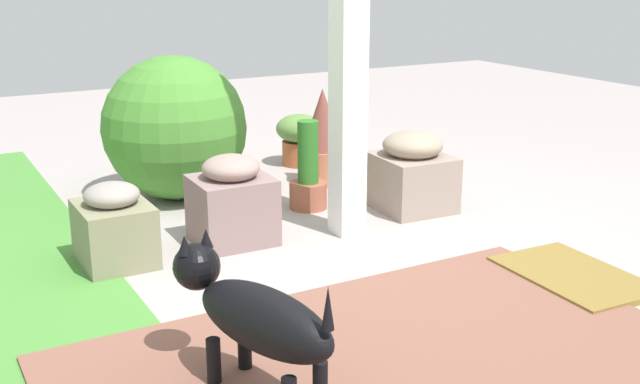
{
  "coord_description": "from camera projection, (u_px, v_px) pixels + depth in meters",
  "views": [
    {
      "loc": [
        -3.15,
        1.85,
        1.46
      ],
      "look_at": [
        0.0,
        0.09,
        0.37
      ],
      "focal_mm": 43.58,
      "sensor_mm": 36.0,
      "label": 1
    }
  ],
  "objects": [
    {
      "name": "dog",
      "position": [
        253.0,
        314.0,
        2.63
      ],
      "size": [
        0.76,
        0.38,
        0.52
      ],
      "color": "black",
      "rests_on": "ground"
    },
    {
      "name": "porch_pillar",
      "position": [
        349.0,
        14.0,
        3.98
      ],
      "size": [
        0.16,
        0.16,
        2.37
      ],
      "primitive_type": "cube",
      "color": "white",
      "rests_on": "ground"
    },
    {
      "name": "ground_plane",
      "position": [
        336.0,
        260.0,
        3.92
      ],
      "size": [
        12.0,
        12.0,
        0.0
      ],
      "primitive_type": "plane",
      "color": "#A89C99"
    },
    {
      "name": "stone_planter_nearest",
      "position": [
        412.0,
        173.0,
        4.67
      ],
      "size": [
        0.48,
        0.44,
        0.48
      ],
      "color": "gray",
      "rests_on": "ground"
    },
    {
      "name": "terracotta_pot_broad",
      "position": [
        299.0,
        136.0,
        5.69
      ],
      "size": [
        0.34,
        0.34,
        0.38
      ],
      "color": "#A55430",
      "rests_on": "ground"
    },
    {
      "name": "doormat",
      "position": [
        574.0,
        276.0,
        3.68
      ],
      "size": [
        0.73,
        0.5,
        0.03
      ],
      "primitive_type": "cube",
      "rotation": [
        0.0,
        0.0,
        -0.04
      ],
      "color": "olive",
      "rests_on": "ground"
    },
    {
      "name": "round_shrub",
      "position": [
        175.0,
        128.0,
        4.84
      ],
      "size": [
        0.9,
        0.9,
        0.9
      ],
      "primitive_type": "sphere",
      "color": "#44832F",
      "rests_on": "ground"
    },
    {
      "name": "stone_planter_mid",
      "position": [
        232.0,
        202.0,
        4.11
      ],
      "size": [
        0.38,
        0.41,
        0.48
      ],
      "color": "gray",
      "rests_on": "ground"
    },
    {
      "name": "stone_planter_far",
      "position": [
        114.0,
        227.0,
        3.83
      ],
      "size": [
        0.41,
        0.34,
        0.42
      ],
      "color": "gray",
      "rests_on": "ground"
    },
    {
      "name": "terracotta_pot_tall",
      "position": [
        308.0,
        177.0,
        4.69
      ],
      "size": [
        0.23,
        0.23,
        0.54
      ],
      "color": "#9F553E",
      "rests_on": "ground"
    },
    {
      "name": "terracotta_pot_spiky",
      "position": [
        322.0,
        139.0,
        5.2
      ],
      "size": [
        0.31,
        0.31,
        0.65
      ],
      "color": "#BC6B48",
      "rests_on": "ground"
    }
  ]
}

